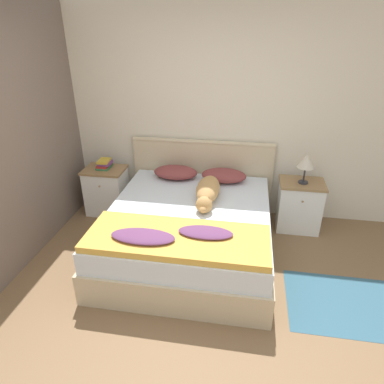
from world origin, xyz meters
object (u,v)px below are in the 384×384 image
Objects in this scene: pillow_right at (224,175)px; table_lamp at (306,162)px; pillow_left at (176,172)px; book_stack at (104,164)px; bed at (189,231)px; dog at (208,191)px; nightstand_left at (107,191)px; nightstand_right at (299,205)px.

table_lamp reaches higher than pillow_right.
pillow_left is 0.93m from book_stack.
book_stack is at bearing 148.52° from bed.
dog is 1.18m from table_lamp.
dog is at bearing -20.03° from book_stack.
pillow_left is at bearing 1.95° from nightstand_left.
bed is 3.56× the size of pillow_right.
nightstand_right is at bearing -0.77° from book_stack.
pillow_right is at bearing 0.00° from pillow_left.
book_stack is (-0.93, 0.00, 0.05)m from pillow_left.
nightstand_left is 0.98m from pillow_left.
table_lamp reaches higher than nightstand_left.
pillow_right is 0.97m from table_lamp.
nightstand_right is 0.75× the size of dog.
dog is (-1.06, -0.48, 0.33)m from nightstand_right.
bed is 3.56× the size of pillow_left.
nightstand_right is (1.23, 0.72, 0.04)m from bed.
bed is 1.42m from nightstand_right.
table_lamp is at bearing -1.35° from book_stack.
dog is at bearing -157.06° from table_lamp.
pillow_left is 1.00× the size of pillow_right.
table_lamp is (1.23, 0.70, 0.61)m from bed.
nightstand_left is at bearing 179.42° from table_lamp.
dog reaches higher than nightstand_left.
bed is 3.11× the size of nightstand_right.
book_stack is (-0.00, 0.03, 0.36)m from nightstand_left.
nightstand_right is 1.77× the size of table_lamp.
book_stack reaches higher than nightstand_right.
book_stack reaches higher than nightstand_left.
pillow_right is at bearing 178.05° from nightstand_right.
nightstand_left is 1.51m from dog.
book_stack reaches higher than bed.
nightstand_left is 2.78× the size of book_stack.
pillow_right reaches higher than nightstand_left.
dog is 2.36× the size of table_lamp.
bed is 0.88m from pillow_left.
bed is 1.54m from table_lamp.
pillow_left is 0.60m from pillow_right.
dog reaches higher than book_stack.
pillow_right is (-0.93, 0.03, 0.31)m from nightstand_right.
nightstand_left is at bearing -178.05° from pillow_left.
pillow_left reaches higher than nightstand_left.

